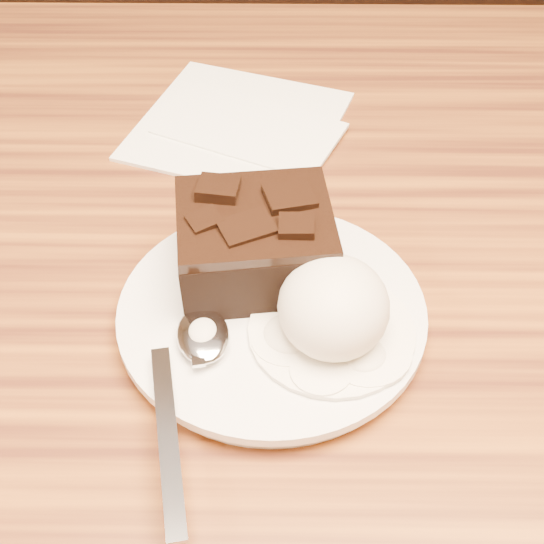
{
  "coord_description": "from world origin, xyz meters",
  "views": [
    {
      "loc": [
        0.03,
        -0.41,
        1.14
      ],
      "look_at": [
        0.02,
        -0.06,
        0.79
      ],
      "focal_mm": 51.41,
      "sensor_mm": 36.0,
      "label": 1
    }
  ],
  "objects_px": {
    "ice_cream_scoop": "(334,307)",
    "spoon": "(203,337)",
    "napkin": "(238,124)",
    "dining_table": "(252,509)",
    "brownie": "(255,246)",
    "plate": "(272,316)"
  },
  "relations": [
    {
      "from": "ice_cream_scoop",
      "to": "spoon",
      "type": "relative_size",
      "value": 0.4
    },
    {
      "from": "spoon",
      "to": "napkin",
      "type": "height_order",
      "value": "spoon"
    },
    {
      "from": "dining_table",
      "to": "spoon",
      "type": "height_order",
      "value": "spoon"
    },
    {
      "from": "spoon",
      "to": "napkin",
      "type": "distance_m",
      "value": 0.26
    },
    {
      "from": "brownie",
      "to": "napkin",
      "type": "relative_size",
      "value": 0.61
    },
    {
      "from": "dining_table",
      "to": "brownie",
      "type": "relative_size",
      "value": 11.97
    },
    {
      "from": "ice_cream_scoop",
      "to": "spoon",
      "type": "xyz_separation_m",
      "value": [
        -0.08,
        -0.01,
        -0.02
      ]
    },
    {
      "from": "ice_cream_scoop",
      "to": "napkin",
      "type": "height_order",
      "value": "ice_cream_scoop"
    },
    {
      "from": "napkin",
      "to": "ice_cream_scoop",
      "type": "bearing_deg",
      "value": -74.39
    },
    {
      "from": "dining_table",
      "to": "plate",
      "type": "xyz_separation_m",
      "value": [
        0.02,
        -0.07,
        0.38
      ]
    },
    {
      "from": "ice_cream_scoop",
      "to": "spoon",
      "type": "height_order",
      "value": "ice_cream_scoop"
    },
    {
      "from": "dining_table",
      "to": "brownie",
      "type": "xyz_separation_m",
      "value": [
        0.01,
        -0.03,
        0.42
      ]
    },
    {
      "from": "plate",
      "to": "brownie",
      "type": "height_order",
      "value": "brownie"
    },
    {
      "from": "dining_table",
      "to": "brownie",
      "type": "height_order",
      "value": "brownie"
    },
    {
      "from": "plate",
      "to": "spoon",
      "type": "height_order",
      "value": "spoon"
    },
    {
      "from": "dining_table",
      "to": "spoon",
      "type": "distance_m",
      "value": 0.41
    },
    {
      "from": "plate",
      "to": "napkin",
      "type": "xyz_separation_m",
      "value": [
        -0.03,
        0.23,
        -0.01
      ]
    },
    {
      "from": "dining_table",
      "to": "plate",
      "type": "distance_m",
      "value": 0.39
    },
    {
      "from": "dining_table",
      "to": "plate",
      "type": "height_order",
      "value": "plate"
    },
    {
      "from": "brownie",
      "to": "ice_cream_scoop",
      "type": "height_order",
      "value": "ice_cream_scoop"
    },
    {
      "from": "brownie",
      "to": "spoon",
      "type": "relative_size",
      "value": 0.54
    },
    {
      "from": "spoon",
      "to": "ice_cream_scoop",
      "type": "bearing_deg",
      "value": -4.64
    }
  ]
}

